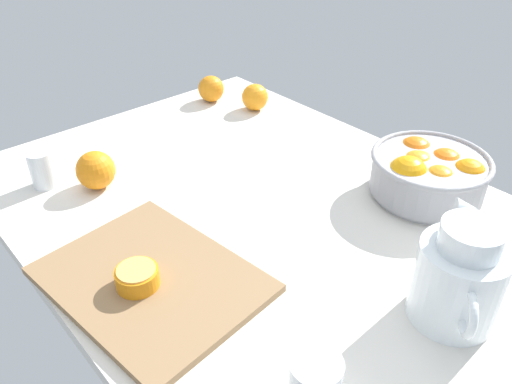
{
  "coord_description": "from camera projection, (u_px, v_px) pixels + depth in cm",
  "views": [
    {
      "loc": [
        61.42,
        -56.54,
        60.47
      ],
      "look_at": [
        1.7,
        -3.9,
        7.2
      ],
      "focal_mm": 35.83,
      "sensor_mm": 36.0,
      "label": 1
    }
  ],
  "objects": [
    {
      "name": "ground_plane",
      "position": [
        265.0,
        217.0,
        1.04
      ],
      "size": [
        121.46,
        85.8,
        3.0
      ],
      "primitive_type": "cube",
      "color": "silver"
    },
    {
      "name": "juice_glass",
      "position": [
        43.0,
        170.0,
        1.09
      ],
      "size": [
        5.37,
        5.37,
        8.15
      ],
      "color": "white",
      "rests_on": "ground_plane"
    },
    {
      "name": "loose_orange_2",
      "position": [
        211.0,
        89.0,
        1.46
      ],
      "size": [
        7.41,
        7.41,
        7.41
      ],
      "primitive_type": "sphere",
      "color": "orange",
      "rests_on": "ground_plane"
    },
    {
      "name": "cutting_board",
      "position": [
        151.0,
        279.0,
        0.86
      ],
      "size": [
        38.64,
        31.03,
        1.43
      ],
      "primitive_type": "cube",
      "rotation": [
        0.0,
        0.0,
        0.11
      ],
      "color": "olive",
      "rests_on": "ground_plane"
    },
    {
      "name": "juice_pitcher",
      "position": [
        458.0,
        283.0,
        0.76
      ],
      "size": [
        13.93,
        15.55,
        18.05
      ],
      "color": "white",
      "rests_on": "ground_plane"
    },
    {
      "name": "loose_orange_0",
      "position": [
        255.0,
        97.0,
        1.41
      ],
      "size": [
        7.32,
        7.32,
        7.32
      ],
      "primitive_type": "sphere",
      "color": "orange",
      "rests_on": "ground_plane"
    },
    {
      "name": "loose_orange_1",
      "position": [
        96.0,
        170.0,
        1.08
      ],
      "size": [
        8.28,
        8.28,
        8.28
      ],
      "primitive_type": "sphere",
      "color": "orange",
      "rests_on": "ground_plane"
    },
    {
      "name": "orange_half_0",
      "position": [
        137.0,
        277.0,
        0.83
      ],
      "size": [
        7.17,
        7.17,
        3.4
      ],
      "color": "orange",
      "rests_on": "cutting_board"
    },
    {
      "name": "fruit_bowl",
      "position": [
        428.0,
        173.0,
        1.05
      ],
      "size": [
        24.16,
        24.16,
        10.85
      ],
      "color": "#99999E",
      "rests_on": "ground_plane"
    }
  ]
}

